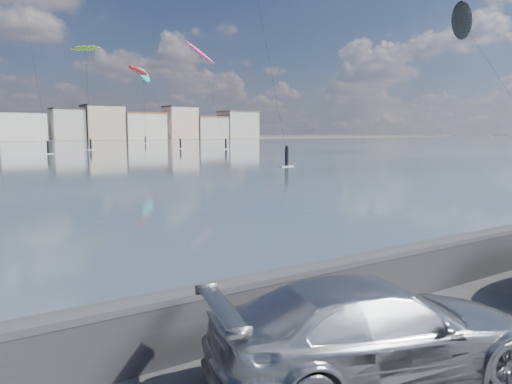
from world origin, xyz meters
TOP-DOWN VIEW (x-y plane):
  - seawall at (0.00, 2.70)m, footprint 400.00×0.36m
  - car_silver at (0.75, 0.73)m, footprint 4.98×3.06m
  - kitesurfer_2 at (34.79, 97.95)m, footprint 8.20×20.01m
  - kitesurfer_3 at (64.93, 43.17)m, footprint 10.27×16.23m
  - kitesurfer_5 at (50.28, 134.60)m, footprint 5.84×13.26m
  - kitesurfer_7 at (44.99, 89.68)m, footprint 7.64×15.95m
  - kitesurfer_14 at (24.95, 101.13)m, footprint 7.49×19.55m

SIDE VIEW (x-z plane):
  - seawall at x=0.00m, z-range 0.04..1.12m
  - car_silver at x=0.75m, z-range 0.00..1.35m
  - kitesurfer_2 at x=34.79m, z-range 7.19..24.17m
  - kitesurfer_7 at x=44.99m, z-range 7.97..30.01m
  - kitesurfer_5 at x=50.28m, z-range 8.03..30.27m
  - kitesurfer_3 at x=64.93m, z-range 8.51..30.65m
  - kitesurfer_14 at x=24.95m, z-range 9.26..29.92m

